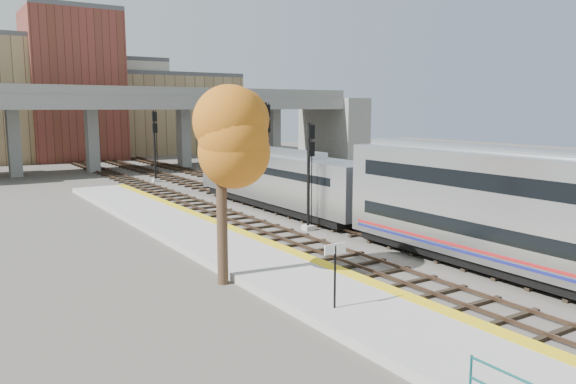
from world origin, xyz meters
TOP-DOWN VIEW (x-y plane):
  - ground at (0.00, 0.00)m, footprint 160.00×160.00m
  - platform at (-7.25, 0.00)m, footprint 4.50×60.00m
  - yellow_strip at (-5.35, 0.00)m, footprint 0.70×60.00m
  - tracks at (0.93, 12.50)m, footprint 10.70×95.00m
  - overpass at (4.92, 45.00)m, footprint 54.00×12.00m
  - buildings_far at (1.26, 66.57)m, footprint 43.00×21.00m
  - parking_lot at (14.00, 28.00)m, footprint 14.00×18.00m
  - locomotive at (1.00, 13.36)m, footprint 3.02×19.05m
  - signal_mast_near at (-1.10, 6.54)m, footprint 0.60×0.64m
  - signal_mast_mid at (3.00, 18.38)m, footprint 0.60×0.64m
  - signal_mast_far at (-1.10, 32.67)m, footprint 0.60×0.64m
  - station_sign at (-8.34, -5.37)m, footprint 0.90×0.08m
  - tree at (-9.90, 0.13)m, footprint 3.60×3.60m
  - car_a at (11.46, 24.12)m, footprint 1.94×3.89m
  - car_b at (14.68, 28.12)m, footprint 2.93×4.24m
  - car_c at (16.62, 29.79)m, footprint 1.86×4.04m

SIDE VIEW (x-z plane):
  - ground at x=0.00m, z-range 0.00..0.00m
  - parking_lot at x=14.00m, z-range 0.00..0.04m
  - tracks at x=0.93m, z-range -0.05..0.20m
  - platform at x=-7.25m, z-range 0.00..0.35m
  - yellow_strip at x=-5.35m, z-range 0.35..0.36m
  - car_c at x=16.62m, z-range 0.04..1.18m
  - car_a at x=11.46m, z-range 0.04..1.31m
  - car_b at x=14.68m, z-range 0.04..1.37m
  - station_sign at x=-8.34m, z-range 0.84..3.12m
  - locomotive at x=1.00m, z-range 0.23..4.33m
  - signal_mast_near at x=-1.10m, z-range -0.16..6.22m
  - signal_mast_far at x=-1.10m, z-range -0.05..6.90m
  - signal_mast_mid at x=3.00m, z-range 0.07..7.69m
  - overpass at x=4.92m, z-range 1.06..10.56m
  - tree at x=-9.90m, z-range 1.95..10.04m
  - buildings_far at x=1.26m, z-range -2.42..18.18m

